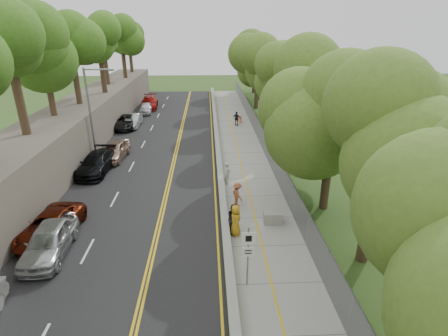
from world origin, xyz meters
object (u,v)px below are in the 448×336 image
object	(u,v)px
signpost	(248,250)
concrete_block	(273,217)
streetlight	(92,108)
construction_barrel	(239,119)
car_2	(51,226)
car_0	(49,241)
painter_0	(235,220)
person_far	(237,119)

from	to	relation	value
signpost	concrete_block	size ratio (longest dim) A/B	2.83
signpost	concrete_block	bearing A→B (deg)	68.42
streetlight	signpost	size ratio (longest dim) A/B	2.58
signpost	construction_barrel	xyz separation A→B (m)	(2.21, 28.89, -1.44)
construction_barrel	car_2	xyz separation A→B (m)	(-12.87, -24.36, 0.22)
signpost	car_2	size ratio (longest dim) A/B	0.62
streetlight	signpost	distance (m)	20.72
construction_barrel	car_2	world-z (taller)	car_2
car_2	streetlight	bearing A→B (deg)	99.80
concrete_block	construction_barrel	bearing A→B (deg)	89.86
construction_barrel	car_0	size ratio (longest dim) A/B	0.20
painter_0	concrete_block	bearing A→B (deg)	-70.48
car_2	painter_0	distance (m)	10.45
streetlight	signpost	xyz separation A→B (m)	(11.51, -17.02, -2.68)
concrete_block	car_2	world-z (taller)	car_2
car_2	painter_0	bearing A→B (deg)	4.32
person_far	painter_0	bearing A→B (deg)	109.26
signpost	construction_barrel	size ratio (longest dim) A/B	3.29
streetlight	concrete_block	world-z (taller)	streetlight
construction_barrel	car_2	bearing A→B (deg)	-117.85
streetlight	car_2	distance (m)	13.11
concrete_block	painter_0	distance (m)	2.72
construction_barrel	person_far	distance (m)	1.41
car_2	painter_0	xyz separation A→B (m)	(10.45, -0.29, 0.24)
car_2	person_far	size ratio (longest dim) A/B	2.98
car_0	person_far	xyz separation A→B (m)	(11.80, 24.73, 0.04)
car_0	concrete_block	bearing A→B (deg)	9.79
car_0	car_2	bearing A→B (deg)	108.29
concrete_block	car_2	size ratio (longest dim) A/B	0.22
streetlight	construction_barrel	distance (m)	18.60
signpost	concrete_block	distance (m)	6.05
car_2	signpost	bearing A→B (deg)	-17.09
signpost	person_far	xyz separation A→B (m)	(1.75, 27.61, -1.07)
painter_0	streetlight	bearing A→B (deg)	34.14
concrete_block	person_far	bearing A→B (deg)	91.03
signpost	car_2	distance (m)	11.65
construction_barrel	car_0	bearing A→B (deg)	-115.23
concrete_block	car_0	world-z (taller)	car_0
signpost	car_0	bearing A→B (deg)	164.05
signpost	construction_barrel	world-z (taller)	signpost
concrete_block	person_far	distance (m)	22.18
car_0	car_2	distance (m)	1.77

